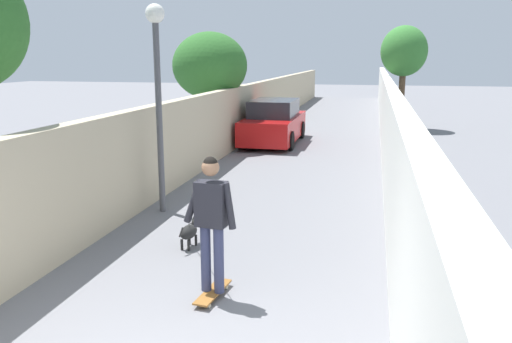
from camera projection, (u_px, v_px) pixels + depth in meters
name	position (u px, v px, depth m)	size (l,w,h in m)	color
ground_plane	(311.00, 145.00, 17.98)	(80.00, 80.00, 0.00)	slate
wall_left	(225.00, 122.00, 16.40)	(48.00, 0.30, 2.02)	tan
fence_right	(388.00, 123.00, 15.29)	(48.00, 0.30, 2.23)	silver
tree_right_near	(404.00, 52.00, 21.36)	(1.90, 1.90, 4.28)	brown
tree_left_mid	(210.00, 66.00, 17.15)	(2.48, 2.48, 3.83)	brown
lamp_post	(157.00, 71.00, 9.77)	(0.36, 0.36, 3.98)	#4C4C51
skateboard	(213.00, 292.00, 6.65)	(0.82, 0.29, 0.08)	brown
person_skateboarder	(211.00, 214.00, 6.42)	(0.26, 0.72, 1.76)	#333859
dog	(190.00, 231.00, 8.35)	(1.94, 1.04, 1.06)	black
car_near	(274.00, 123.00, 18.33)	(4.29, 1.80, 1.54)	#B71414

